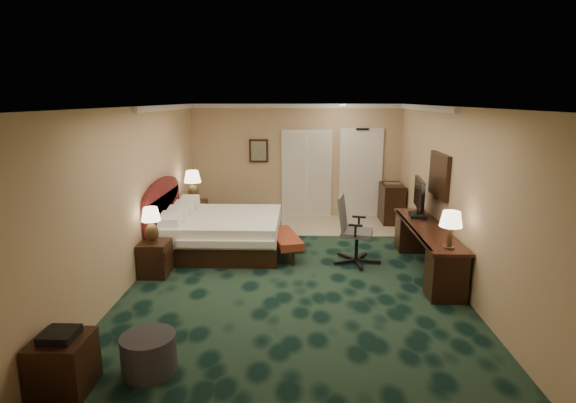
{
  "coord_description": "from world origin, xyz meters",
  "views": [
    {
      "loc": [
        0.1,
        -6.99,
        2.82
      ],
      "look_at": [
        -0.11,
        0.6,
        1.08
      ],
      "focal_mm": 28.0,
      "sensor_mm": 36.0,
      "label": 1
    }
  ],
  "objects_px": {
    "side_table": "(63,365)",
    "tv": "(419,198)",
    "lamp_near": "(151,225)",
    "bed_bench": "(285,245)",
    "bed": "(224,233)",
    "minibar": "(391,203)",
    "nightstand_near": "(155,258)",
    "desk": "(426,249)",
    "ottoman": "(149,353)",
    "desk_chair": "(357,230)",
    "nightstand_far": "(194,216)",
    "lamp_far": "(193,186)"
  },
  "relations": [
    {
      "from": "bed",
      "to": "minibar",
      "type": "relative_size",
      "value": 2.35
    },
    {
      "from": "nightstand_near",
      "to": "lamp_near",
      "type": "distance_m",
      "value": 0.57
    },
    {
      "from": "desk_chair",
      "to": "lamp_near",
      "type": "bearing_deg",
      "value": -155.74
    },
    {
      "from": "nightstand_near",
      "to": "lamp_near",
      "type": "relative_size",
      "value": 0.97
    },
    {
      "from": "ottoman",
      "to": "desk",
      "type": "height_order",
      "value": "desk"
    },
    {
      "from": "side_table",
      "to": "tv",
      "type": "xyz_separation_m",
      "value": [
        4.42,
        3.99,
        0.82
      ]
    },
    {
      "from": "ottoman",
      "to": "tv",
      "type": "xyz_separation_m",
      "value": [
        3.7,
        3.64,
        0.89
      ]
    },
    {
      "from": "lamp_far",
      "to": "ottoman",
      "type": "height_order",
      "value": "lamp_far"
    },
    {
      "from": "lamp_far",
      "to": "bed_bench",
      "type": "distance_m",
      "value": 2.68
    },
    {
      "from": "bed",
      "to": "lamp_near",
      "type": "bearing_deg",
      "value": -125.93
    },
    {
      "from": "nightstand_far",
      "to": "ottoman",
      "type": "bearing_deg",
      "value": -81.94
    },
    {
      "from": "bed",
      "to": "nightstand_near",
      "type": "distance_m",
      "value": 1.57
    },
    {
      "from": "nightstand_far",
      "to": "desk_chair",
      "type": "height_order",
      "value": "desk_chair"
    },
    {
      "from": "tv",
      "to": "desk_chair",
      "type": "xyz_separation_m",
      "value": [
        -1.12,
        -0.34,
        -0.5
      ]
    },
    {
      "from": "desk_chair",
      "to": "minibar",
      "type": "xyz_separation_m",
      "value": [
        1.12,
        2.68,
        -0.15
      ]
    },
    {
      "from": "lamp_near",
      "to": "side_table",
      "type": "distance_m",
      "value": 3.04
    },
    {
      "from": "ottoman",
      "to": "desk_chair",
      "type": "distance_m",
      "value": 4.21
    },
    {
      "from": "minibar",
      "to": "side_table",
      "type": "bearing_deg",
      "value": -124.94
    },
    {
      "from": "bed_bench",
      "to": "desk",
      "type": "bearing_deg",
      "value": -31.47
    },
    {
      "from": "lamp_near",
      "to": "ottoman",
      "type": "height_order",
      "value": "lamp_near"
    },
    {
      "from": "desk_chair",
      "to": "minibar",
      "type": "distance_m",
      "value": 2.91
    },
    {
      "from": "nightstand_near",
      "to": "desk_chair",
      "type": "height_order",
      "value": "desk_chair"
    },
    {
      "from": "side_table",
      "to": "bed_bench",
      "type": "bearing_deg",
      "value": 62.86
    },
    {
      "from": "nightstand_near",
      "to": "nightstand_far",
      "type": "height_order",
      "value": "nightstand_far"
    },
    {
      "from": "bed_bench",
      "to": "minibar",
      "type": "bearing_deg",
      "value": 29.15
    },
    {
      "from": "nightstand_far",
      "to": "desk",
      "type": "relative_size",
      "value": 0.25
    },
    {
      "from": "nightstand_near",
      "to": "tv",
      "type": "xyz_separation_m",
      "value": [
        4.47,
        0.99,
        0.82
      ]
    },
    {
      "from": "nightstand_near",
      "to": "desk",
      "type": "relative_size",
      "value": 0.21
    },
    {
      "from": "lamp_near",
      "to": "side_table",
      "type": "height_order",
      "value": "lamp_near"
    },
    {
      "from": "lamp_near",
      "to": "bed_bench",
      "type": "xyz_separation_m",
      "value": [
        2.1,
        0.98,
        -0.65
      ]
    },
    {
      "from": "nightstand_near",
      "to": "tv",
      "type": "height_order",
      "value": "tv"
    },
    {
      "from": "bed",
      "to": "bed_bench",
      "type": "bearing_deg",
      "value": -14.44
    },
    {
      "from": "lamp_far",
      "to": "desk_chair",
      "type": "distance_m",
      "value": 3.82
    },
    {
      "from": "desk",
      "to": "desk_chair",
      "type": "bearing_deg",
      "value": 162.04
    },
    {
      "from": "bed_bench",
      "to": "tv",
      "type": "bearing_deg",
      "value": -15.08
    },
    {
      "from": "nightstand_near",
      "to": "minibar",
      "type": "bearing_deg",
      "value": 36.77
    },
    {
      "from": "nightstand_far",
      "to": "bed_bench",
      "type": "bearing_deg",
      "value": -37.9
    },
    {
      "from": "bed",
      "to": "nightstand_near",
      "type": "xyz_separation_m",
      "value": [
        -0.91,
        -1.28,
        -0.05
      ]
    },
    {
      "from": "lamp_near",
      "to": "tv",
      "type": "relative_size",
      "value": 0.66
    },
    {
      "from": "lamp_near",
      "to": "desk",
      "type": "distance_m",
      "value": 4.51
    },
    {
      "from": "bed",
      "to": "minibar",
      "type": "bearing_deg",
      "value": 30.11
    },
    {
      "from": "desk",
      "to": "tv",
      "type": "bearing_deg",
      "value": 88.78
    },
    {
      "from": "desk",
      "to": "nightstand_near",
      "type": "bearing_deg",
      "value": -176.18
    },
    {
      "from": "lamp_near",
      "to": "bed",
      "type": "bearing_deg",
      "value": 54.07
    },
    {
      "from": "desk",
      "to": "bed",
      "type": "bearing_deg",
      "value": 164.56
    },
    {
      "from": "nightstand_near",
      "to": "side_table",
      "type": "relative_size",
      "value": 1.0
    },
    {
      "from": "lamp_near",
      "to": "side_table",
      "type": "relative_size",
      "value": 1.03
    },
    {
      "from": "bed",
      "to": "side_table",
      "type": "xyz_separation_m",
      "value": [
        -0.86,
        -4.27,
        -0.05
      ]
    },
    {
      "from": "lamp_near",
      "to": "desk",
      "type": "relative_size",
      "value": 0.22
    },
    {
      "from": "side_table",
      "to": "tv",
      "type": "height_order",
      "value": "tv"
    }
  ]
}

